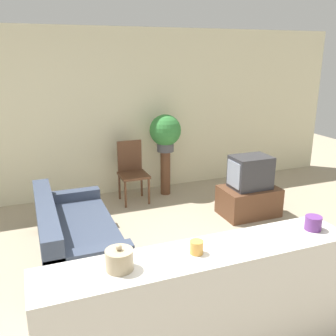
% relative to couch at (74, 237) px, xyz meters
% --- Properties ---
extents(ground_plane, '(14.00, 14.00, 0.00)m').
position_rel_couch_xyz_m(ground_plane, '(0.68, -1.44, -0.26)').
color(ground_plane, tan).
extents(wall_back, '(9.00, 0.06, 2.70)m').
position_rel_couch_xyz_m(wall_back, '(0.68, 1.99, 1.09)').
color(wall_back, beige).
rests_on(wall_back, ground_plane).
extents(couch, '(0.85, 1.82, 0.71)m').
position_rel_couch_xyz_m(couch, '(0.00, 0.00, 0.00)').
color(couch, '#384256').
rests_on(couch, ground_plane).
extents(tv_stand, '(0.83, 0.56, 0.42)m').
position_rel_couch_xyz_m(tv_stand, '(2.57, 0.32, -0.05)').
color(tv_stand, brown).
rests_on(tv_stand, ground_plane).
extents(television, '(0.57, 0.40, 0.47)m').
position_rel_couch_xyz_m(television, '(2.56, 0.32, 0.40)').
color(television, '#333338').
rests_on(television, tv_stand).
extents(wooden_chair, '(0.44, 0.44, 0.97)m').
position_rel_couch_xyz_m(wooden_chair, '(1.13, 1.51, 0.27)').
color(wooden_chair, brown).
rests_on(wooden_chair, ground_plane).
extents(plant_stand, '(0.17, 0.17, 0.75)m').
position_rel_couch_xyz_m(plant_stand, '(1.73, 1.57, 0.12)').
color(plant_stand, brown).
rests_on(plant_stand, ground_plane).
extents(potted_plant, '(0.51, 0.51, 0.61)m').
position_rel_couch_xyz_m(potted_plant, '(1.73, 1.57, 0.82)').
color(potted_plant, '#4C4C51').
rests_on(potted_plant, plant_stand).
extents(foreground_counter, '(2.36, 0.44, 0.95)m').
position_rel_couch_xyz_m(foreground_counter, '(0.68, -1.92, 0.22)').
color(foreground_counter, silver).
rests_on(foreground_counter, ground_plane).
extents(decorative_bowl, '(0.18, 0.18, 0.18)m').
position_rel_couch_xyz_m(decorative_bowl, '(0.08, -1.92, 0.76)').
color(decorative_bowl, tan).
rests_on(decorative_bowl, foreground_counter).
extents(candle_jar, '(0.10, 0.10, 0.09)m').
position_rel_couch_xyz_m(candle_jar, '(0.63, -1.92, 0.74)').
color(candle_jar, gold).
rests_on(candle_jar, foreground_counter).
extents(coffee_tin, '(0.13, 0.13, 0.11)m').
position_rel_couch_xyz_m(coffee_tin, '(1.65, -1.92, 0.75)').
color(coffee_tin, '#66337F').
rests_on(coffee_tin, foreground_counter).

